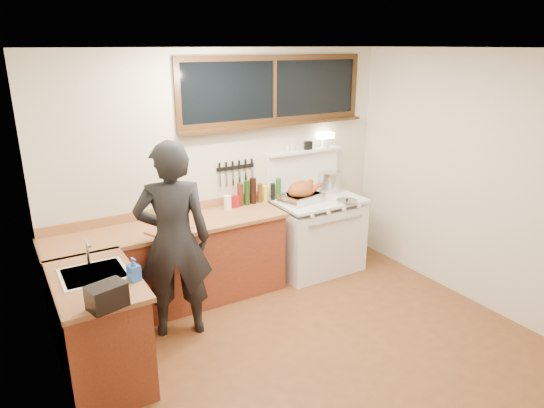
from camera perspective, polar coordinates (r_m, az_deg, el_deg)
ground_plane at (r=4.57m, az=5.11°, el=-17.02°), size 4.00×3.50×0.02m
room_shell at (r=3.86m, az=5.81°, el=3.52°), size 4.10×3.60×2.65m
counter_back at (r=5.16m, az=-11.70°, el=-7.06°), size 2.44×0.64×1.00m
counter_left at (r=4.26m, az=-19.63°, el=-13.62°), size 0.64×1.09×0.90m
sink_unit at (r=4.14m, az=-20.16°, el=-8.39°), size 0.50×0.45×0.37m
vintage_stove at (r=5.88m, az=5.21°, el=-3.34°), size 1.02×0.74×1.61m
back_window at (r=5.53m, az=0.33°, el=12.43°), size 2.32×0.13×0.77m
left_doorway at (r=2.90m, az=-21.86°, el=-15.27°), size 0.02×1.04×2.17m
knife_strip at (r=5.43m, az=-4.29°, el=4.20°), size 0.46×0.03×0.28m
man at (r=4.49m, az=-11.51°, el=-4.28°), size 0.78×0.63×1.86m
soap_bottle at (r=3.88m, az=-15.97°, el=-7.39°), size 0.10×0.10×0.19m
toaster at (r=3.56m, az=-18.86°, el=-10.22°), size 0.29×0.23×0.17m
cutting_board at (r=4.81m, az=-12.04°, el=-2.54°), size 0.46×0.41×0.14m
roast_turkey at (r=5.57m, az=3.53°, el=1.29°), size 0.50×0.40×0.25m
stockpot at (r=6.00m, az=6.88°, el=2.63°), size 0.32×0.32×0.25m
saucepan at (r=5.91m, az=4.23°, el=1.78°), size 0.17×0.27×0.10m
pot_lid at (r=5.64m, az=8.80°, el=0.36°), size 0.31×0.31×0.04m
coffee_tin at (r=5.40m, az=-4.38°, el=0.32°), size 0.10×0.09×0.13m
pitcher at (r=5.32m, az=-5.25°, el=0.15°), size 0.10×0.10×0.16m
bottle_cluster at (r=5.52m, az=-1.80°, el=1.41°), size 0.56×0.07×0.30m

